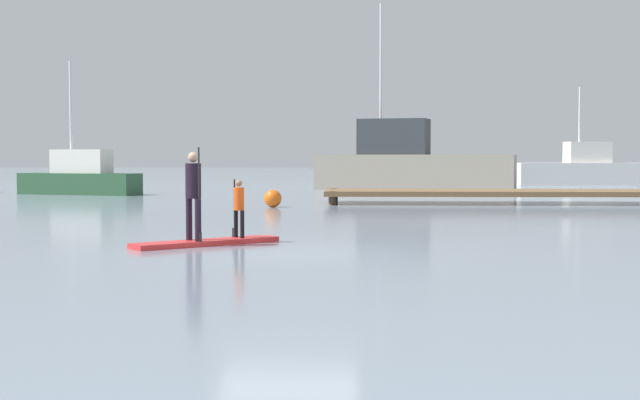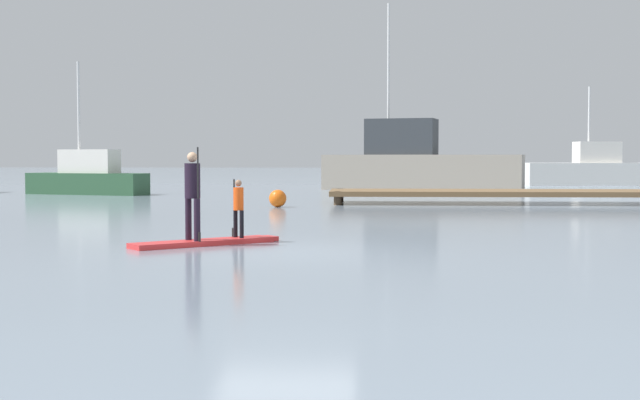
{
  "view_description": "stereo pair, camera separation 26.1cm",
  "coord_description": "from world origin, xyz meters",
  "px_view_note": "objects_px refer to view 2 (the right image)",
  "views": [
    {
      "loc": [
        1.18,
        -15.47,
        1.7
      ],
      "look_at": [
        0.47,
        2.54,
        0.81
      ],
      "focal_mm": 49.05,
      "sensor_mm": 36.0,
      "label": 1
    },
    {
      "loc": [
        1.44,
        -15.46,
        1.7
      ],
      "look_at": [
        0.47,
        2.54,
        0.81
      ],
      "focal_mm": 49.05,
      "sensor_mm": 36.0,
      "label": 2
    }
  ],
  "objects_px": {
    "paddleboard_near": "(206,242)",
    "trawler_grey_distant": "(593,170)",
    "paddler_adult": "(193,190)",
    "paddler_child_solo": "(238,205)",
    "motor_boat_small_navy": "(88,177)",
    "fishing_boat_white_large": "(418,164)",
    "mooring_buoy_mid": "(278,198)"
  },
  "relations": [
    {
      "from": "paddler_adult",
      "to": "mooring_buoy_mid",
      "type": "relative_size",
      "value": 3.0
    },
    {
      "from": "paddler_adult",
      "to": "paddler_child_solo",
      "type": "xyz_separation_m",
      "value": [
        0.78,
        0.65,
        -0.33
      ]
    },
    {
      "from": "paddleboard_near",
      "to": "fishing_boat_white_large",
      "type": "height_order",
      "value": "fishing_boat_white_large"
    },
    {
      "from": "paddler_adult",
      "to": "trawler_grey_distant",
      "type": "bearing_deg",
      "value": 65.29
    },
    {
      "from": "motor_boat_small_navy",
      "to": "mooring_buoy_mid",
      "type": "bearing_deg",
      "value": -44.78
    },
    {
      "from": "paddleboard_near",
      "to": "mooring_buoy_mid",
      "type": "bearing_deg",
      "value": 89.54
    },
    {
      "from": "paddleboard_near",
      "to": "paddler_child_solo",
      "type": "relative_size",
      "value": 2.32
    },
    {
      "from": "paddleboard_near",
      "to": "paddler_child_solo",
      "type": "distance_m",
      "value": 1.0
    },
    {
      "from": "mooring_buoy_mid",
      "to": "paddler_adult",
      "type": "bearing_deg",
      "value": -91.45
    },
    {
      "from": "fishing_boat_white_large",
      "to": "motor_boat_small_navy",
      "type": "height_order",
      "value": "fishing_boat_white_large"
    },
    {
      "from": "paddler_adult",
      "to": "paddler_child_solo",
      "type": "height_order",
      "value": "paddler_adult"
    },
    {
      "from": "paddler_child_solo",
      "to": "motor_boat_small_navy",
      "type": "relative_size",
      "value": 0.19
    },
    {
      "from": "paddler_adult",
      "to": "fishing_boat_white_large",
      "type": "xyz_separation_m",
      "value": [
        5.92,
        28.38,
        0.24
      ]
    },
    {
      "from": "paddleboard_near",
      "to": "fishing_boat_white_large",
      "type": "relative_size",
      "value": 0.26
    },
    {
      "from": "motor_boat_small_navy",
      "to": "paddler_adult",
      "type": "bearing_deg",
      "value": -67.43
    },
    {
      "from": "paddler_adult",
      "to": "motor_boat_small_navy",
      "type": "relative_size",
      "value": 0.3
    },
    {
      "from": "paddleboard_near",
      "to": "fishing_boat_white_large",
      "type": "xyz_separation_m",
      "value": [
        5.69,
        28.19,
        1.26
      ]
    },
    {
      "from": "paddler_adult",
      "to": "paddleboard_near",
      "type": "bearing_deg",
      "value": 40.33
    },
    {
      "from": "paddler_child_solo",
      "to": "trawler_grey_distant",
      "type": "relative_size",
      "value": 0.14
    },
    {
      "from": "paddler_adult",
      "to": "motor_boat_small_navy",
      "type": "distance_m",
      "value": 24.14
    },
    {
      "from": "motor_boat_small_navy",
      "to": "trawler_grey_distant",
      "type": "xyz_separation_m",
      "value": [
        26.15,
        14.4,
        0.11
      ]
    },
    {
      "from": "paddleboard_near",
      "to": "trawler_grey_distant",
      "type": "xyz_separation_m",
      "value": [
        16.66,
        36.5,
        0.85
      ]
    },
    {
      "from": "trawler_grey_distant",
      "to": "motor_boat_small_navy",
      "type": "bearing_deg",
      "value": -151.16
    },
    {
      "from": "fishing_boat_white_large",
      "to": "mooring_buoy_mid",
      "type": "bearing_deg",
      "value": -109.72
    },
    {
      "from": "paddleboard_near",
      "to": "motor_boat_small_navy",
      "type": "distance_m",
      "value": 24.06
    },
    {
      "from": "paddler_child_solo",
      "to": "fishing_boat_white_large",
      "type": "xyz_separation_m",
      "value": [
        5.14,
        27.73,
        0.57
      ]
    },
    {
      "from": "paddler_child_solo",
      "to": "fishing_boat_white_large",
      "type": "bearing_deg",
      "value": 79.5
    },
    {
      "from": "paddler_child_solo",
      "to": "paddleboard_near",
      "type": "bearing_deg",
      "value": -139.98
    },
    {
      "from": "paddler_child_solo",
      "to": "trawler_grey_distant",
      "type": "xyz_separation_m",
      "value": [
        16.11,
        36.04,
        0.15
      ]
    },
    {
      "from": "fishing_boat_white_large",
      "to": "trawler_grey_distant",
      "type": "height_order",
      "value": "fishing_boat_white_large"
    },
    {
      "from": "paddler_child_solo",
      "to": "motor_boat_small_navy",
      "type": "distance_m",
      "value": 23.85
    },
    {
      "from": "paddler_adult",
      "to": "mooring_buoy_mid",
      "type": "distance_m",
      "value": 12.8
    }
  ]
}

